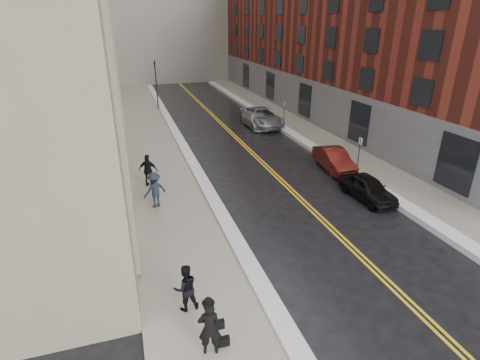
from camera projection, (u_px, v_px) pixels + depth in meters
ground at (301, 261)px, 15.34m from camera, size 160.00×160.00×0.00m
sidewalk_left at (153, 150)px, 28.11m from camera, size 4.00×64.00×0.15m
sidewalk_right at (314, 135)px, 31.82m from camera, size 3.00×64.00×0.15m
lane_stripe_a at (240, 143)px, 30.03m from camera, size 0.12×64.00×0.01m
lane_stripe_b at (243, 142)px, 30.09m from camera, size 0.12×64.00×0.01m
snow_ridge_left at (183, 147)px, 28.72m from camera, size 0.70×60.80×0.26m
snow_ridge_right at (294, 136)px, 31.28m from camera, size 0.85×60.80×0.30m
building_right at (365, 21)px, 36.77m from camera, size 14.00×50.00×18.00m
traffic_signal at (156, 81)px, 39.72m from camera, size 0.18×0.15×5.20m
parking_sign_near at (359, 151)px, 23.99m from camera, size 0.06×0.35×2.23m
parking_sign_far at (284, 111)px, 34.52m from camera, size 0.06×0.35×2.23m
car_black at (368, 188)px, 20.42m from camera, size 1.68×3.89×1.31m
car_maroon at (334, 160)px, 24.42m from camera, size 1.86×4.30×1.38m
car_silver_near at (256, 120)px, 34.27m from camera, size 2.03×4.70×1.35m
car_silver_far at (262, 117)px, 34.57m from camera, size 2.77×5.87×1.62m
pedestrian_main at (209, 328)px, 10.59m from camera, size 0.72×0.54×1.81m
pedestrian_a at (186, 288)px, 12.27m from camera, size 0.87×0.71×1.69m
pedestrian_b at (155, 190)px, 19.10m from camera, size 1.40×1.11×1.89m
pedestrian_c at (148, 170)px, 21.53m from camera, size 1.22×0.86×1.92m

